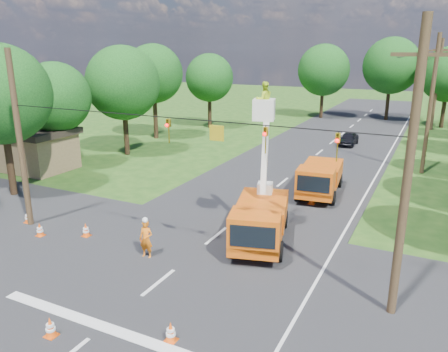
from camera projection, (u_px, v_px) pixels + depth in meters
The scene contains 31 objects.
ground at pixel (303, 166), 34.51m from camera, with size 140.00×140.00×0.00m, color #1E4715.
road_main at pixel (303, 166), 34.51m from camera, with size 12.00×100.00×0.06m, color black.
road_cross at pixel (185, 262), 19.04m from camera, with size 56.00×10.00×0.07m, color black.
stop_bar at pixel (104, 328), 14.57m from camera, with size 9.00×0.45×0.02m, color silver.
edge_line at pixel (377, 175), 32.13m from camera, with size 0.12×90.00×0.02m, color silver.
bucket_truck at pixel (260, 212), 20.53m from camera, with size 3.69×6.33×7.55m.
second_truck at pixel (320, 178), 27.40m from camera, with size 2.85×6.07×2.20m.
ground_worker at pixel (146, 239), 19.25m from camera, with size 0.64×0.42×1.76m, color orange.
distant_car at pixel (349, 139), 41.64m from camera, with size 1.43×3.57×1.21m, color black.
traffic_cone_0 at pixel (50, 327), 14.02m from camera, with size 0.38×0.38×0.71m.
traffic_cone_1 at pixel (171, 332), 13.79m from camera, with size 0.38×0.38×0.71m.
traffic_cone_2 at pixel (250, 215), 23.37m from camera, with size 0.38×0.38×0.71m.
traffic_cone_3 at pixel (312, 199), 25.96m from camera, with size 0.38×0.38×0.71m.
traffic_cone_4 at pixel (86, 230), 21.50m from camera, with size 0.38×0.38×0.71m.
traffic_cone_5 at pixel (40, 230), 21.55m from camera, with size 0.38×0.38×0.71m.
traffic_cone_6 at pixel (28, 217), 23.18m from camera, with size 0.38×0.38×0.71m.
traffic_cone_7 at pixel (337, 176), 30.52m from camera, with size 0.38×0.38×0.71m.
pole_right_near at pixel (408, 174), 13.98m from camera, with size 1.80×0.30×10.00m.
pole_right_mid at pixel (431, 104), 31.17m from camera, with size 1.80×0.30×10.00m.
pole_right_far at pixel (437, 84), 48.35m from camera, with size 1.80×0.30×10.00m.
pole_left at pixel (20, 141), 21.82m from camera, with size 0.30×0.30×9.00m.
signal_span at pixel (231, 134), 16.43m from camera, with size 18.00×0.29×1.07m.
shed at pixel (36, 149), 33.13m from camera, with size 5.50×4.50×3.15m.
tree_left_b at pixel (0, 94), 26.01m from camera, with size 6.00×6.00×9.32m.
tree_left_c at pixel (55, 98), 32.27m from camera, with size 5.20×5.20×8.06m.
tree_left_d at pixel (123, 83), 36.59m from camera, with size 6.20×6.20×9.24m.
tree_left_e at pixel (154, 74), 43.27m from camera, with size 5.80×5.80×9.41m.
tree_left_f at pixel (209, 78), 49.52m from camera, with size 5.40×5.40×8.40m.
tree_far_a at pixel (324, 70), 56.38m from camera, with size 6.60×6.60×9.50m.
tree_far_b at pixel (391, 66), 54.51m from camera, with size 7.00×7.00×10.32m.
tree_far_c at pixel (448, 75), 49.38m from camera, with size 6.20×6.20×9.18m.
Camera 1 is at (9.17, -12.65, 9.00)m, focal length 35.00 mm.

